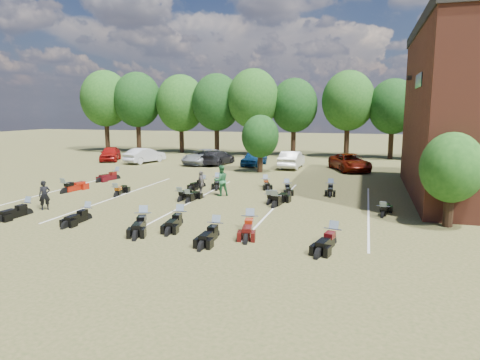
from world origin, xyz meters
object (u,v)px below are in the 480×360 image
at_px(car_4, 254,158).
at_px(motorcycle_7, 65,193).
at_px(person_green, 221,181).
at_px(motorcycle_14, 117,179).
at_px(person_black, 45,195).
at_px(motorcycle_0, 27,215).
at_px(person_grey, 201,184).
at_px(motorcycle_3, 180,225).
at_px(car_0, 110,154).

bearing_deg(car_4, motorcycle_7, -113.57).
relative_size(person_green, motorcycle_14, 0.80).
distance_m(person_black, motorcycle_0, 1.42).
relative_size(motorcycle_0, motorcycle_14, 0.96).
height_order(car_4, person_black, person_black).
height_order(person_grey, motorcycle_3, person_grey).
height_order(person_black, motorcycle_7, person_black).
distance_m(car_4, person_green, 14.93).
distance_m(person_grey, motorcycle_7, 9.14).
bearing_deg(motorcycle_0, motorcycle_7, 113.89).
height_order(motorcycle_0, motorcycle_14, motorcycle_14).
bearing_deg(person_green, motorcycle_0, 4.74).
height_order(motorcycle_0, motorcycle_3, motorcycle_3).
relative_size(car_0, person_green, 2.32).
height_order(car_0, person_grey, person_grey).
relative_size(motorcycle_3, motorcycle_14, 0.98).
distance_m(motorcycle_3, motorcycle_14, 15.02).
xyz_separation_m(motorcycle_0, motorcycle_3, (8.37, 0.43, 0.00)).
bearing_deg(car_4, car_0, -175.69).
relative_size(car_4, person_green, 2.26).
relative_size(person_green, motorcycle_0, 0.83).
xyz_separation_m(motorcycle_3, motorcycle_7, (-10.37, 4.97, 0.00)).
bearing_deg(person_green, motorcycle_14, -59.55).
bearing_deg(motorcycle_7, person_black, 124.24).
bearing_deg(car_0, person_green, -63.91).
bearing_deg(person_black, motorcycle_7, 72.89).
xyz_separation_m(car_4, person_green, (1.71, -14.83, 0.22)).
xyz_separation_m(car_4, motorcycle_0, (-6.30, -22.34, -0.74)).
bearing_deg(person_black, car_4, 29.96).
relative_size(person_grey, motorcycle_3, 0.70).
height_order(person_black, motorcycle_3, person_black).
height_order(person_black, person_grey, person_grey).
bearing_deg(person_green, motorcycle_3, 54.54).
height_order(car_4, person_grey, person_grey).
height_order(person_green, person_grey, person_green).
xyz_separation_m(car_0, motorcycle_7, (7.33, -16.45, -0.76)).
relative_size(motorcycle_0, motorcycle_3, 0.98).
xyz_separation_m(person_black, motorcycle_7, (-2.13, 4.24, -0.80)).
xyz_separation_m(person_green, motorcycle_3, (0.36, -7.07, -0.96)).
relative_size(person_green, motorcycle_7, 0.77).
height_order(car_4, motorcycle_0, car_4).
height_order(car_0, person_green, person_green).
bearing_deg(motorcycle_14, person_grey, -14.61).
bearing_deg(motorcycle_7, car_0, -58.44).
bearing_deg(person_black, motorcycle_3, -48.89).
bearing_deg(motorcycle_3, person_green, 85.48).
relative_size(person_grey, motorcycle_0, 0.71).
bearing_deg(car_0, person_grey, -67.28).
bearing_deg(motorcycle_3, motorcycle_14, 125.89).
bearing_deg(person_green, car_0, -78.03).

